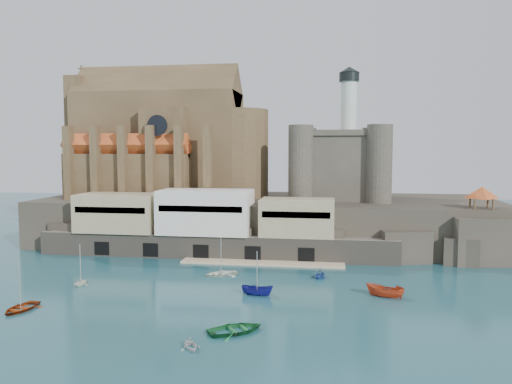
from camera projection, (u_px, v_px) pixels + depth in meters
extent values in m
plane|color=#194852|center=(232.00, 290.00, 74.18)|extent=(300.00, 300.00, 0.00)
cube|color=#2C2721|center=(267.00, 220.00, 113.16)|extent=(100.00, 34.00, 10.00)
cube|color=#2C2721|center=(74.00, 237.00, 102.78)|extent=(9.00, 5.00, 6.00)
cube|color=#2C2721|center=(148.00, 239.00, 100.38)|extent=(9.00, 5.00, 6.00)
cube|color=#2C2721|center=(231.00, 241.00, 97.83)|extent=(9.00, 5.00, 6.00)
cube|color=#2C2721|center=(318.00, 244.00, 95.27)|extent=(9.00, 5.00, 6.00)
cube|color=#2C2721|center=(404.00, 246.00, 92.87)|extent=(9.00, 5.00, 6.00)
cube|color=#6F6658|center=(215.00, 245.00, 97.35)|extent=(70.00, 6.00, 4.50)
cube|color=#D4B88D|center=(262.00, 263.00, 91.60)|extent=(30.00, 4.00, 0.40)
cube|color=black|center=(102.00, 248.00, 97.85)|extent=(3.00, 0.40, 2.60)
cube|color=black|center=(151.00, 250.00, 96.35)|extent=(3.00, 0.40, 2.60)
cube|color=black|center=(201.00, 251.00, 94.85)|extent=(3.00, 0.40, 2.60)
cube|color=black|center=(253.00, 253.00, 93.35)|extent=(3.00, 0.40, 2.60)
cube|color=black|center=(306.00, 255.00, 91.85)|extent=(3.00, 0.40, 2.60)
cube|color=tan|center=(119.00, 212.00, 100.83)|extent=(16.00, 9.00, 7.50)
cube|color=silver|center=(206.00, 212.00, 98.09)|extent=(18.00, 9.00, 8.50)
cube|color=tan|center=(297.00, 217.00, 95.45)|extent=(14.00, 8.00, 7.00)
cube|color=#503D25|center=(159.00, 145.00, 117.58)|extent=(38.00, 14.00, 24.00)
cube|color=#503D25|center=(158.00, 94.00, 116.56)|extent=(38.00, 13.01, 13.01)
cylinder|color=#503D25|center=(238.00, 154.00, 114.90)|extent=(14.00, 14.00, 20.00)
cube|color=#503D25|center=(175.00, 153.00, 117.15)|extent=(10.00, 20.00, 20.00)
cube|color=#503D25|center=(127.00, 177.00, 109.42)|extent=(28.00, 5.00, 10.00)
cube|color=#503D25|center=(157.00, 173.00, 128.14)|extent=(28.00, 5.00, 10.00)
cube|color=#C04D21|center=(127.00, 146.00, 108.86)|extent=(28.00, 5.66, 5.66)
cube|color=#C04D21|center=(157.00, 147.00, 127.58)|extent=(28.00, 5.66, 5.66)
cube|color=#503D25|center=(83.00, 137.00, 120.26)|extent=(4.00, 10.00, 28.00)
cylinder|color=black|center=(157.00, 125.00, 104.77)|extent=(4.40, 0.30, 4.40)
cube|color=#503D25|center=(69.00, 163.00, 108.01)|extent=(1.60, 2.20, 16.00)
cube|color=#503D25|center=(96.00, 163.00, 107.08)|extent=(1.60, 2.20, 16.00)
cube|color=#503D25|center=(123.00, 163.00, 106.15)|extent=(1.60, 2.20, 16.00)
cube|color=#503D25|center=(151.00, 163.00, 105.22)|extent=(1.60, 2.20, 16.00)
cube|color=#503D25|center=(179.00, 164.00, 104.29)|extent=(1.60, 2.20, 16.00)
cube|color=#503D25|center=(208.00, 164.00, 103.36)|extent=(1.60, 2.20, 16.00)
cube|color=#433E34|center=(339.00, 167.00, 110.72)|extent=(16.00, 16.00, 14.00)
cube|color=#433E34|center=(339.00, 134.00, 110.09)|extent=(17.00, 17.00, 1.20)
cylinder|color=#433E34|center=(301.00, 164.00, 103.96)|extent=(5.20, 5.20, 16.00)
cylinder|color=#433E34|center=(379.00, 164.00, 101.56)|extent=(5.20, 5.20, 16.00)
cylinder|color=#433E34|center=(305.00, 162.00, 119.72)|extent=(5.20, 5.20, 16.00)
cylinder|color=#433E34|center=(373.00, 162.00, 117.32)|extent=(5.20, 5.20, 16.00)
cylinder|color=silver|center=(349.00, 109.00, 111.29)|extent=(3.60, 3.60, 12.00)
cylinder|color=black|center=(349.00, 77.00, 110.69)|extent=(4.40, 4.40, 2.00)
cone|color=black|center=(349.00, 70.00, 110.56)|extent=(4.60, 4.60, 1.40)
cube|color=#2C2721|center=(480.00, 238.00, 93.12)|extent=(12.00, 10.00, 8.70)
cube|color=#2C2721|center=(461.00, 251.00, 90.92)|extent=(6.00, 5.00, 5.00)
cube|color=#2C2721|center=(504.00, 244.00, 94.46)|extent=(5.00, 4.00, 6.00)
cube|color=#503D25|center=(481.00, 215.00, 92.74)|extent=(4.20, 4.20, 0.30)
cylinder|color=#503D25|center=(475.00, 208.00, 91.28)|extent=(0.36, 0.36, 3.20)
cylinder|color=#503D25|center=(493.00, 208.00, 90.80)|extent=(0.36, 0.36, 3.20)
cylinder|color=#503D25|center=(470.00, 206.00, 94.43)|extent=(0.36, 0.36, 3.20)
cylinder|color=#503D25|center=(488.00, 206.00, 93.95)|extent=(0.36, 0.36, 3.20)
pyramid|color=#C04D21|center=(482.00, 192.00, 92.39)|extent=(6.40, 6.40, 2.20)
imported|color=#8F2B07|center=(21.00, 310.00, 65.15)|extent=(4.19, 1.67, 5.70)
imported|color=silver|center=(190.00, 349.00, 52.52)|extent=(2.94, 2.69, 2.91)
imported|color=navy|center=(257.00, 295.00, 71.89)|extent=(2.06, 2.02, 4.74)
imported|color=#207039|center=(236.00, 332.00, 57.28)|extent=(3.73, 4.69, 6.60)
imported|color=silver|center=(81.00, 285.00, 77.23)|extent=(2.97, 2.22, 3.07)
imported|color=#B8401D|center=(385.00, 297.00, 70.99)|extent=(2.56, 2.52, 5.41)
imported|color=white|center=(221.00, 275.00, 83.20)|extent=(2.99, 4.08, 5.63)
imported|color=#264994|center=(320.00, 278.00, 81.49)|extent=(3.42, 2.82, 3.42)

